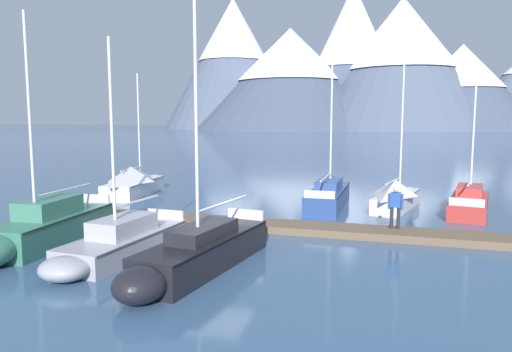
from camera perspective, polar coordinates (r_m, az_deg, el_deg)
ground_plane at (r=16.74m, az=-5.33°, el=-9.20°), size 700.00×700.00×0.00m
mountain_west_summit at (r=239.03m, az=-2.77°, el=13.76°), size 67.99×67.99×63.22m
mountain_central_massif at (r=222.31m, az=4.13°, el=11.97°), size 89.51×89.51×46.00m
mountain_shoulder_ridge at (r=230.53m, az=11.57°, el=14.40°), size 58.67×58.67×66.08m
mountain_east_summit at (r=223.44m, az=17.16°, el=13.28°), size 85.67×85.67×57.55m
mountain_rear_spur at (r=222.28m, az=23.57°, el=10.07°), size 65.04×65.04×36.23m
dock at (r=20.39m, az=-1.45°, el=-5.83°), size 22.33×2.52×0.30m
sailboat_nearest_berth at (r=30.25m, az=-14.34°, el=-0.57°), size 2.55×7.16×7.45m
sailboat_second_berth at (r=18.93m, az=-24.42°, el=-5.79°), size 2.09×6.97×8.30m
sailboat_mid_dock_port at (r=16.62m, az=-16.27°, el=-7.71°), size 2.32×6.38×7.22m
sailboat_mid_dock_starboard at (r=14.63m, az=-7.08°, el=-9.13°), size 2.61×7.13×8.93m
sailboat_far_berth at (r=25.65m, az=8.86°, el=-2.23°), size 1.82×7.33×8.30m
sailboat_outer_slip at (r=25.74m, az=16.72°, el=-2.09°), size 2.92×6.25×7.72m
sailboat_end_of_dock at (r=26.17m, az=24.40°, el=-2.77°), size 2.88×6.91×6.32m
person_on_dock at (r=19.52m, az=16.49°, el=-3.35°), size 0.59×0.26×1.69m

